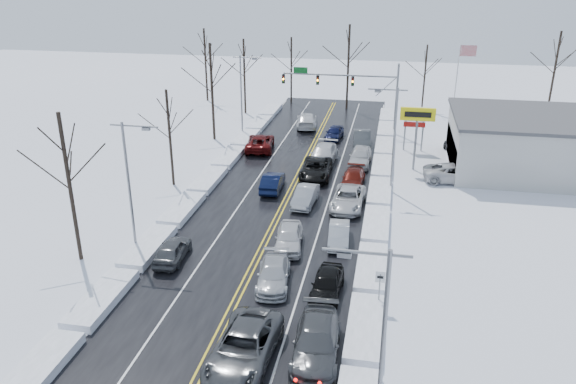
% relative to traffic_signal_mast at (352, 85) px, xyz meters
% --- Properties ---
extents(ground, '(160.00, 160.00, 0.00)m').
position_rel_traffic_signal_mast_xyz_m(ground, '(-3.45, -27.99, -5.48)').
color(ground, silver).
rests_on(ground, ground).
extents(road_surface, '(14.00, 84.00, 0.01)m').
position_rel_traffic_signal_mast_xyz_m(road_surface, '(-3.45, -25.99, -5.47)').
color(road_surface, black).
rests_on(road_surface, ground).
extents(snow_bank_left, '(1.90, 72.00, 0.53)m').
position_rel_traffic_signal_mast_xyz_m(snow_bank_left, '(-11.05, -25.99, -5.48)').
color(snow_bank_left, white).
rests_on(snow_bank_left, ground).
extents(snow_bank_right, '(1.90, 72.00, 0.53)m').
position_rel_traffic_signal_mast_xyz_m(snow_bank_right, '(4.15, -25.99, -5.48)').
color(snow_bank_right, white).
rests_on(snow_bank_right, ground).
extents(traffic_signal_mast, '(13.28, 0.39, 8.00)m').
position_rel_traffic_signal_mast_xyz_m(traffic_signal_mast, '(0.00, 0.00, 0.00)').
color(traffic_signal_mast, slate).
rests_on(traffic_signal_mast, ground).
extents(tires_plus_sign, '(3.20, 0.34, 6.00)m').
position_rel_traffic_signal_mast_xyz_m(tires_plus_sign, '(7.05, -12.00, -0.49)').
color(tires_plus_sign, slate).
rests_on(tires_plus_sign, ground).
extents(used_vehicles_sign, '(2.20, 0.22, 4.65)m').
position_rel_traffic_signal_mast_xyz_m(used_vehicles_sign, '(7.05, -5.99, -2.16)').
color(used_vehicles_sign, slate).
rests_on(used_vehicles_sign, ground).
extents(speed_limit_sign, '(0.55, 0.09, 2.35)m').
position_rel_traffic_signal_mast_xyz_m(speed_limit_sign, '(4.75, -35.99, -3.84)').
color(speed_limit_sign, slate).
rests_on(speed_limit_sign, ground).
extents(flagpole, '(1.87, 1.20, 10.00)m').
position_rel_traffic_signal_mast_xyz_m(flagpole, '(11.72, 2.01, 0.45)').
color(flagpole, silver).
rests_on(flagpole, ground).
extents(dealership_building, '(20.40, 12.40, 5.30)m').
position_rel_traffic_signal_mast_xyz_m(dealership_building, '(20.53, -9.99, -2.82)').
color(dealership_building, '#B5B5B0').
rests_on(dealership_building, ground).
extents(streetlight_se, '(3.20, 0.25, 9.00)m').
position_rel_traffic_signal_mast_xyz_m(streetlight_se, '(4.85, -45.99, -0.17)').
color(streetlight_se, slate).
rests_on(streetlight_se, ground).
extents(streetlight_ne, '(3.20, 0.25, 9.00)m').
position_rel_traffic_signal_mast_xyz_m(streetlight_ne, '(4.85, -17.99, -0.17)').
color(streetlight_ne, slate).
rests_on(streetlight_ne, ground).
extents(streetlight_sw, '(3.20, 0.25, 9.00)m').
position_rel_traffic_signal_mast_xyz_m(streetlight_sw, '(-11.74, -31.99, -0.17)').
color(streetlight_sw, slate).
rests_on(streetlight_sw, ground).
extents(streetlight_nw, '(3.20, 0.25, 9.00)m').
position_rel_traffic_signal_mast_xyz_m(streetlight_nw, '(-11.74, -3.99, -0.17)').
color(streetlight_nw, slate).
rests_on(streetlight_nw, ground).
extents(tree_left_b, '(4.00, 4.00, 10.00)m').
position_rel_traffic_signal_mast_xyz_m(tree_left_b, '(-14.95, -33.99, 1.51)').
color(tree_left_b, '#2D231C').
rests_on(tree_left_b, ground).
extents(tree_left_c, '(3.40, 3.40, 8.50)m').
position_rel_traffic_signal_mast_xyz_m(tree_left_c, '(-13.95, -19.99, 0.46)').
color(tree_left_c, '#2D231C').
rests_on(tree_left_c, ground).
extents(tree_left_d, '(4.20, 4.20, 10.50)m').
position_rel_traffic_signal_mast_xyz_m(tree_left_d, '(-14.65, -5.99, 1.86)').
color(tree_left_d, '#2D231C').
rests_on(tree_left_d, ground).
extents(tree_left_e, '(3.80, 3.80, 9.50)m').
position_rel_traffic_signal_mast_xyz_m(tree_left_e, '(-14.25, 6.01, 1.16)').
color(tree_left_e, '#2D231C').
rests_on(tree_left_e, ground).
extents(tree_far_a, '(4.00, 4.00, 10.00)m').
position_rel_traffic_signal_mast_xyz_m(tree_far_a, '(-21.45, 12.01, 1.51)').
color(tree_far_a, '#2D231C').
rests_on(tree_far_a, ground).
extents(tree_far_b, '(3.60, 3.60, 9.00)m').
position_rel_traffic_signal_mast_xyz_m(tree_far_b, '(-9.45, 13.01, 0.81)').
color(tree_far_b, '#2D231C').
rests_on(tree_far_b, ground).
extents(tree_far_c, '(4.40, 4.40, 11.00)m').
position_rel_traffic_signal_mast_xyz_m(tree_far_c, '(-1.45, 11.01, 2.21)').
color(tree_far_c, '#2D231C').
rests_on(tree_far_c, ground).
extents(tree_far_d, '(3.40, 3.40, 8.50)m').
position_rel_traffic_signal_mast_xyz_m(tree_far_d, '(8.55, 12.51, 0.46)').
color(tree_far_d, '#2D231C').
rests_on(tree_far_d, ground).
extents(tree_far_e, '(4.20, 4.20, 10.50)m').
position_rel_traffic_signal_mast_xyz_m(tree_far_e, '(24.55, 13.01, 1.86)').
color(tree_far_e, '#2D231C').
rests_on(tree_far_e, ground).
extents(queued_car_2, '(3.11, 6.29, 1.71)m').
position_rel_traffic_signal_mast_xyz_m(queued_car_2, '(-1.56, -42.00, -5.48)').
color(queued_car_2, '#444649').
rests_on(queued_car_2, ground).
extents(queued_car_3, '(2.51, 4.94, 1.37)m').
position_rel_traffic_signal_mast_xyz_m(queued_car_3, '(-1.66, -34.68, -5.48)').
color(queued_car_3, '#ACAFB5').
rests_on(queued_car_3, ground).
extents(queued_car_4, '(2.33, 4.70, 1.54)m').
position_rel_traffic_signal_mast_xyz_m(queued_car_4, '(-1.64, -29.75, -5.48)').
color(queued_car_4, silver).
rests_on(queued_car_4, ground).
extents(queued_car_5, '(1.83, 4.49, 1.45)m').
position_rel_traffic_signal_mast_xyz_m(queued_car_5, '(-1.72, -22.19, -5.48)').
color(queued_car_5, '#96989D').
rests_on(queued_car_5, ground).
extents(queued_car_6, '(2.81, 5.84, 1.61)m').
position_rel_traffic_signal_mast_xyz_m(queued_car_6, '(-1.78, -15.74, -5.48)').
color(queued_car_6, black).
rests_on(queued_car_6, ground).
extents(queued_car_7, '(2.61, 5.99, 1.71)m').
position_rel_traffic_signal_mast_xyz_m(queued_car_7, '(-1.63, -11.78, -5.48)').
color(queued_car_7, silver).
rests_on(queued_car_7, ground).
extents(queued_car_8, '(2.05, 4.33, 1.43)m').
position_rel_traffic_signal_mast_xyz_m(queued_car_8, '(-1.50, -3.38, -5.48)').
color(queued_car_8, black).
rests_on(queued_car_8, ground).
extents(queued_car_11, '(2.61, 5.78, 1.64)m').
position_rel_traffic_signal_mast_xyz_m(queued_car_11, '(1.87, -40.88, -5.48)').
color(queued_car_11, '#414346').
rests_on(queued_car_11, ground).
extents(queued_car_12, '(1.89, 4.35, 1.46)m').
position_rel_traffic_signal_mast_xyz_m(queued_car_12, '(1.69, -35.21, -5.48)').
color(queued_car_12, black).
rests_on(queued_car_12, ground).
extents(queued_car_13, '(1.69, 4.13, 1.33)m').
position_rel_traffic_signal_mast_xyz_m(queued_car_13, '(1.69, -28.48, -5.48)').
color(queued_car_13, '#AAAEB3').
rests_on(queued_car_13, ground).
extents(queued_car_14, '(2.72, 5.52, 1.51)m').
position_rel_traffic_signal_mast_xyz_m(queued_car_14, '(1.72, -22.08, -5.48)').
color(queued_car_14, silver).
rests_on(queued_car_14, ground).
extents(queued_car_15, '(2.06, 4.67, 1.33)m').
position_rel_traffic_signal_mast_xyz_m(queued_car_15, '(1.74, -17.22, -5.48)').
color(queued_car_15, '#53110B').
rests_on(queued_car_15, ground).
extents(queued_car_16, '(2.16, 5.07, 1.71)m').
position_rel_traffic_signal_mast_xyz_m(queued_car_16, '(1.94, -11.54, -5.48)').
color(queued_car_16, '#B8B8BA').
rests_on(queued_car_16, ground).
extents(queued_car_17, '(2.24, 5.26, 1.69)m').
position_rel_traffic_signal_mast_xyz_m(queued_car_17, '(1.72, -5.67, -5.48)').
color(queued_car_17, '#3D4042').
rests_on(queued_car_17, ground).
extents(oncoming_car_0, '(1.75, 4.58, 1.49)m').
position_rel_traffic_signal_mast_xyz_m(oncoming_car_0, '(-5.02, -19.59, -5.48)').
color(oncoming_car_0, black).
rests_on(oncoming_car_0, ground).
extents(oncoming_car_1, '(3.43, 6.13, 1.62)m').
position_rel_traffic_signal_mast_xyz_m(oncoming_car_1, '(-8.73, -8.75, -5.48)').
color(oncoming_car_1, '#4D0A0A').
rests_on(oncoming_car_1, ground).
extents(oncoming_car_2, '(3.12, 6.06, 1.68)m').
position_rel_traffic_signal_mast_xyz_m(oncoming_car_2, '(-5.29, 0.87, -5.48)').
color(oncoming_car_2, silver).
rests_on(oncoming_car_2, ground).
extents(oncoming_car_3, '(1.93, 4.29, 1.43)m').
position_rel_traffic_signal_mast_xyz_m(oncoming_car_3, '(-8.89, -32.95, -5.48)').
color(oncoming_car_3, '#434548').
rests_on(oncoming_car_3, ground).
extents(parked_car_0, '(5.97, 3.06, 1.61)m').
position_rel_traffic_signal_mast_xyz_m(parked_car_0, '(10.75, -14.58, -5.48)').
color(parked_car_0, silver).
rests_on(parked_car_0, ground).
extents(parked_car_1, '(2.84, 5.83, 1.64)m').
position_rel_traffic_signal_mast_xyz_m(parked_car_1, '(13.51, -11.25, -5.48)').
color(parked_car_1, '#93959A').
rests_on(parked_car_1, ground).
extents(parked_car_2, '(2.33, 4.62, 1.51)m').
position_rel_traffic_signal_mast_xyz_m(parked_car_2, '(11.37, -6.25, -5.48)').
color(parked_car_2, black).
rests_on(parked_car_2, ground).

